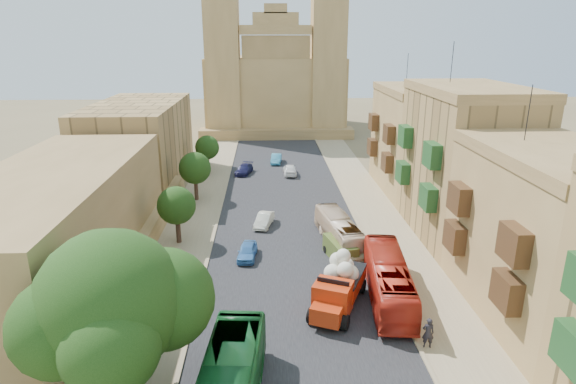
{
  "coord_description": "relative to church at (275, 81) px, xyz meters",
  "views": [
    {
      "loc": [
        -2.0,
        -16.55,
        17.81
      ],
      "look_at": [
        0.0,
        26.0,
        4.0
      ],
      "focal_mm": 30.0,
      "sensor_mm": 36.0,
      "label": 1
    }
  ],
  "objects": [
    {
      "name": "road_surface",
      "position": [
        0.0,
        -48.61,
        -9.51
      ],
      "size": [
        14.0,
        140.0,
        0.01
      ],
      "primitive_type": "cube",
      "color": "black",
      "rests_on": "ground"
    },
    {
      "name": "sidewalk_east",
      "position": [
        9.5,
        -48.61,
        -9.51
      ],
      "size": [
        5.0,
        140.0,
        0.01
      ],
      "primitive_type": "cube",
      "color": "#938160",
      "rests_on": "ground"
    },
    {
      "name": "sidewalk_west",
      "position": [
        -9.5,
        -48.61,
        -9.51
      ],
      "size": [
        5.0,
        140.0,
        0.01
      ],
      "primitive_type": "cube",
      "color": "#938160",
      "rests_on": "ground"
    },
    {
      "name": "kerb_east",
      "position": [
        7.0,
        -48.61,
        -9.46
      ],
      "size": [
        0.25,
        140.0,
        0.12
      ],
      "primitive_type": "cube",
      "color": "#938160",
      "rests_on": "ground"
    },
    {
      "name": "kerb_west",
      "position": [
        -7.0,
        -48.61,
        -9.46
      ],
      "size": [
        0.25,
        140.0,
        0.12
      ],
      "primitive_type": "cube",
      "color": "#938160",
      "rests_on": "ground"
    },
    {
      "name": "townhouse_b",
      "position": [
        15.95,
        -67.61,
        -3.86
      ],
      "size": [
        9.0,
        14.0,
        14.9
      ],
      "color": "#9D7A47",
      "rests_on": "ground"
    },
    {
      "name": "townhouse_c",
      "position": [
        15.95,
        -53.61,
        -2.61
      ],
      "size": [
        9.0,
        14.0,
        17.4
      ],
      "color": "#A7824C",
      "rests_on": "ground"
    },
    {
      "name": "townhouse_d",
      "position": [
        15.95,
        -39.61,
        -3.36
      ],
      "size": [
        9.0,
        14.0,
        15.9
      ],
      "color": "#9D7A47",
      "rests_on": "ground"
    },
    {
      "name": "west_wall",
      "position": [
        -12.5,
        -58.61,
        -8.62
      ],
      "size": [
        1.0,
        40.0,
        1.8
      ],
      "primitive_type": "cube",
      "color": "#9D7A47",
      "rests_on": "ground"
    },
    {
      "name": "west_building_low",
      "position": [
        -18.0,
        -60.61,
        -5.32
      ],
      "size": [
        10.0,
        28.0,
        8.4
      ],
      "primitive_type": "cube",
      "color": "olive",
      "rests_on": "ground"
    },
    {
      "name": "west_building_mid",
      "position": [
        -18.0,
        -34.61,
        -4.52
      ],
      "size": [
        10.0,
        22.0,
        10.0
      ],
      "primitive_type": "cube",
      "color": "#A7824C",
      "rests_on": "ground"
    },
    {
      "name": "church",
      "position": [
        0.0,
        0.0,
        0.0
      ],
      "size": [
        28.0,
        22.5,
        36.3
      ],
      "color": "#9D7A47",
      "rests_on": "ground"
    },
    {
      "name": "ficus_tree",
      "position": [
        -9.42,
        -74.61,
        -4.02
      ],
      "size": [
        9.3,
        8.56,
        9.3
      ],
      "color": "#35231A",
      "rests_on": "ground"
    },
    {
      "name": "street_tree_a",
      "position": [
        -10.0,
        -66.61,
        -6.51
      ],
      "size": [
        2.93,
        2.93,
        4.5
      ],
      "color": "#35231A",
      "rests_on": "ground"
    },
    {
      "name": "street_tree_b",
      "position": [
        -10.0,
        -54.61,
        -5.99
      ],
      "size": [
        3.42,
        3.42,
        5.26
      ],
      "color": "#35231A",
      "rests_on": "ground"
    },
    {
      "name": "street_tree_c",
      "position": [
        -10.0,
        -42.61,
        -5.8
      ],
      "size": [
        3.61,
        3.61,
        5.55
      ],
      "color": "#35231A",
      "rests_on": "ground"
    },
    {
      "name": "street_tree_d",
      "position": [
        -10.0,
        -30.61,
        -6.13
      ],
      "size": [
        3.29,
        3.29,
        5.05
      ],
      "color": "#35231A",
      "rests_on": "ground"
    },
    {
      "name": "red_truck",
      "position": [
        2.82,
        -66.18,
        -7.8
      ],
      "size": [
        4.85,
        7.05,
        3.91
      ],
      "color": "#BC2E0E",
      "rests_on": "ground"
    },
    {
      "name": "olive_pickup",
      "position": [
        4.1,
        -58.61,
        -8.72
      ],
      "size": [
        2.59,
        4.21,
        1.62
      ],
      "color": "#4B5C22",
      "rests_on": "ground"
    },
    {
      "name": "bus_red_east",
      "position": [
        6.5,
        -65.18,
        -8.02
      ],
      "size": [
        3.67,
        10.97,
        3.0
      ],
      "primitive_type": "imported",
      "rotation": [
        0.0,
        0.0,
        3.03
      ],
      "color": "red",
      "rests_on": "ground"
    },
    {
      "name": "bus_cream_east",
      "position": [
        4.43,
        -55.55,
        -8.23
      ],
      "size": [
        3.52,
        9.42,
        2.56
      ],
      "primitive_type": "imported",
      "rotation": [
        0.0,
        0.0,
        3.29
      ],
      "color": "beige",
      "rests_on": "ground"
    },
    {
      "name": "car_blue_a",
      "position": [
        -3.69,
        -58.16,
        -8.9
      ],
      "size": [
        1.83,
        3.76,
        1.24
      ],
      "primitive_type": "imported",
      "rotation": [
        0.0,
        0.0,
        -0.1
      ],
      "color": "#3E7EC2",
      "rests_on": "ground"
    },
    {
      "name": "car_white_a",
      "position": [
        -2.28,
        -50.98,
        -8.9
      ],
      "size": [
        2.14,
        3.95,
        1.24
      ],
      "primitive_type": "imported",
      "rotation": [
        0.0,
        0.0,
        -0.23
      ],
      "color": "silver",
      "rests_on": "ground"
    },
    {
      "name": "car_cream",
      "position": [
        4.81,
        -58.35,
        -8.84
      ],
      "size": [
        3.38,
        5.27,
        1.35
      ],
      "primitive_type": "imported",
      "rotation": [
        0.0,
        0.0,
        3.39
      ],
      "color": "beige",
      "rests_on": "ground"
    },
    {
      "name": "car_dkblue",
      "position": [
        -5.0,
        -31.92,
        -8.89
      ],
      "size": [
        2.7,
        4.56,
        1.24
      ],
      "primitive_type": "imported",
      "rotation": [
        0.0,
        0.0,
        -0.24
      ],
      "color": "#15163F",
      "rests_on": "ground"
    },
    {
      "name": "car_white_b",
      "position": [
        1.18,
        -32.69,
        -8.8
      ],
      "size": [
        1.72,
        4.22,
        1.43
      ],
      "primitive_type": "imported",
      "rotation": [
        0.0,
        0.0,
        3.15
      ],
      "color": "white",
      "rests_on": "ground"
    },
    {
      "name": "car_blue_b",
      "position": [
        -0.5,
        -26.35,
        -8.86
      ],
      "size": [
        1.78,
        4.1,
        1.31
      ],
      "primitive_type": "imported",
      "rotation": [
        0.0,
        0.0,
        -0.1
      ],
      "color": "#3895C1",
      "rests_on": "ground"
    },
    {
      "name": "pedestrian_a",
      "position": [
        7.5,
        -70.94,
        -8.53
      ],
      "size": [
        0.76,
        0.53,
        1.98
      ],
      "primitive_type": "imported",
      "rotation": [
        0.0,
        0.0,
        3.06
      ],
      "color": "black",
      "rests_on": "ground"
    },
    {
      "name": "pedestrian_c",
      "position": [
        7.5,
        -67.01,
        -8.78
      ],
      "size": [
        0.61,
        0.93,
        1.47
      ],
      "primitive_type": "imported",
      "rotation": [
        0.0,
        0.0,
        5.03
      ],
      "color": "#3D3C41",
      "rests_on": "ground"
    }
  ]
}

